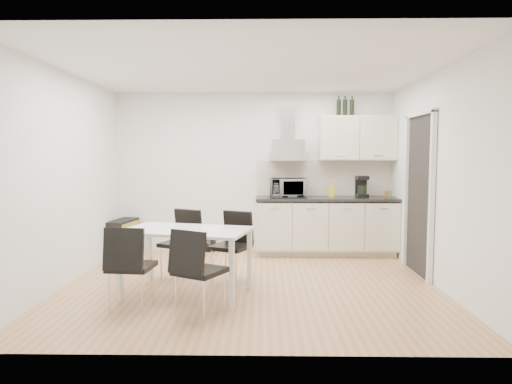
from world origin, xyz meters
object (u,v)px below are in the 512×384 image
chair_near_right (200,272)px  guitar_amp (123,237)px  dining_table (186,236)px  floor_speaker (210,244)px  kitchenette (328,203)px  chair_far_left (180,245)px  chair_near_left (132,268)px  chair_far_right (231,248)px

chair_near_right → guitar_amp: 3.21m
dining_table → floor_speaker: size_ratio=5.94×
kitchenette → chair_far_left: kitchenette is taller
chair_near_left → guitar_amp: chair_near_left is taller
dining_table → floor_speaker: 2.36m
chair_far_left → guitar_amp: chair_far_left is taller
chair_far_right → chair_near_right: (-0.22, -1.18, 0.00)m
kitchenette → dining_table: 2.86m
chair_near_right → floor_speaker: (-0.26, 3.01, -0.31)m
chair_near_left → chair_near_right: (0.72, -0.17, 0.00)m
chair_near_left → floor_speaker: bearing=85.8°
chair_near_left → guitar_amp: bearing=114.3°
dining_table → chair_far_right: size_ratio=1.76×
chair_near_right → chair_near_left: bearing=-163.9°
chair_far_right → dining_table: bearing=70.8°
kitchenette → floor_speaker: bearing=175.0°
floor_speaker → chair_near_left: bearing=-85.6°
kitchenette → chair_near_right: (-1.64, -2.84, -0.39)m
chair_far_right → guitar_amp: size_ratio=1.25×
chair_far_left → chair_far_right: same height
chair_far_right → guitar_amp: 2.43m
guitar_amp → floor_speaker: bearing=19.9°
kitchenette → chair_near_left: 3.60m
dining_table → chair_far_left: 0.71m
kitchenette → dining_table: bearing=-131.7°
dining_table → chair_near_right: chair_near_right is taller
dining_table → chair_far_right: bearing=58.6°
chair_far_left → chair_near_right: same height
kitchenette → chair_far_left: size_ratio=2.86×
chair_far_right → chair_near_right: size_ratio=1.00×
guitar_amp → floor_speaker: (1.37, 0.25, -0.15)m
chair_near_left → chair_far_left: bearing=82.0°
dining_table → chair_near_left: (-0.47, -0.54, -0.23)m
kitchenette → chair_near_left: (-2.37, -2.68, -0.39)m
kitchenette → chair_far_right: 2.23m
chair_far_left → floor_speaker: bearing=-70.5°
chair_far_left → kitchenette: bearing=-118.5°
guitar_amp → chair_far_right: bearing=-30.9°
dining_table → kitchenette: bearing=61.8°
dining_table → chair_far_left: bearing=120.4°
dining_table → chair_near_left: 0.75m
dining_table → guitar_amp: dining_table is taller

